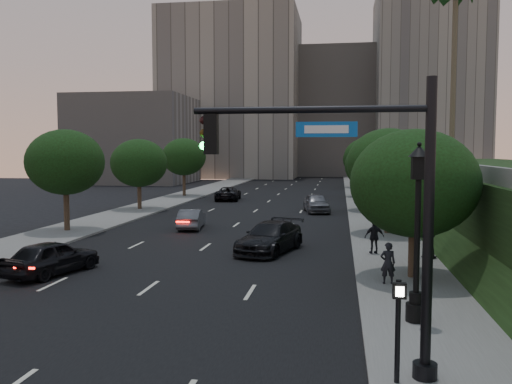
% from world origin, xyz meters
% --- Properties ---
extents(ground, '(160.00, 160.00, 0.00)m').
position_xyz_m(ground, '(0.00, 0.00, 0.00)').
color(ground, black).
rests_on(ground, ground).
extents(road_surface, '(16.00, 140.00, 0.02)m').
position_xyz_m(road_surface, '(0.00, 30.00, 0.01)').
color(road_surface, black).
rests_on(road_surface, ground).
extents(sidewalk_right, '(4.50, 140.00, 0.15)m').
position_xyz_m(sidewalk_right, '(10.25, 30.00, 0.07)').
color(sidewalk_right, slate).
rests_on(sidewalk_right, ground).
extents(sidewalk_left, '(4.50, 140.00, 0.15)m').
position_xyz_m(sidewalk_left, '(-10.25, 30.00, 0.07)').
color(sidewalk_left, slate).
rests_on(sidewalk_left, ground).
extents(parapet_wall, '(0.35, 90.00, 0.70)m').
position_xyz_m(parapet_wall, '(13.50, 28.00, 4.35)').
color(parapet_wall, slate).
rests_on(parapet_wall, embankment).
extents(office_block_left, '(26.00, 20.00, 32.00)m').
position_xyz_m(office_block_left, '(-14.00, 92.00, 16.00)').
color(office_block_left, gray).
rests_on(office_block_left, ground).
extents(office_block_mid, '(22.00, 18.00, 26.00)m').
position_xyz_m(office_block_mid, '(6.00, 102.00, 13.00)').
color(office_block_mid, '#9C968F').
rests_on(office_block_mid, ground).
extents(office_block_right, '(20.00, 22.00, 36.00)m').
position_xyz_m(office_block_right, '(24.00, 96.00, 18.00)').
color(office_block_right, gray).
rests_on(office_block_right, ground).
extents(office_block_filler, '(18.00, 16.00, 14.00)m').
position_xyz_m(office_block_filler, '(-26.00, 70.00, 7.00)').
color(office_block_filler, '#9C968F').
rests_on(office_block_filler, ground).
extents(tree_right_a, '(5.20, 5.20, 6.24)m').
position_xyz_m(tree_right_a, '(10.30, 8.00, 4.02)').
color(tree_right_a, '#38281C').
rests_on(tree_right_a, ground).
extents(tree_right_b, '(5.20, 5.20, 6.74)m').
position_xyz_m(tree_right_b, '(10.30, 20.00, 4.52)').
color(tree_right_b, '#38281C').
rests_on(tree_right_b, ground).
extents(tree_right_c, '(5.20, 5.20, 6.24)m').
position_xyz_m(tree_right_c, '(10.30, 33.00, 4.02)').
color(tree_right_c, '#38281C').
rests_on(tree_right_c, ground).
extents(tree_right_d, '(5.20, 5.20, 6.74)m').
position_xyz_m(tree_right_d, '(10.30, 47.00, 4.52)').
color(tree_right_d, '#38281C').
rests_on(tree_right_d, ground).
extents(tree_right_e, '(5.20, 5.20, 6.24)m').
position_xyz_m(tree_right_e, '(10.30, 62.00, 4.02)').
color(tree_right_e, '#38281C').
rests_on(tree_right_e, ground).
extents(tree_left_b, '(5.00, 5.00, 6.71)m').
position_xyz_m(tree_left_b, '(-10.30, 18.00, 4.58)').
color(tree_left_b, '#38281C').
rests_on(tree_left_b, ground).
extents(tree_left_c, '(5.00, 5.00, 6.34)m').
position_xyz_m(tree_left_c, '(-10.30, 31.00, 4.21)').
color(tree_left_c, '#38281C').
rests_on(tree_left_c, ground).
extents(tree_left_d, '(5.00, 5.00, 6.71)m').
position_xyz_m(tree_left_d, '(-10.30, 45.00, 4.58)').
color(tree_left_d, '#38281C').
rests_on(tree_left_d, ground).
extents(traffic_signal_mast, '(5.68, 0.56, 7.00)m').
position_xyz_m(traffic_signal_mast, '(8.18, -2.25, 3.67)').
color(traffic_signal_mast, black).
rests_on(traffic_signal_mast, ground).
extents(street_lamp, '(0.64, 0.64, 5.62)m').
position_xyz_m(street_lamp, '(9.63, 1.99, 2.63)').
color(street_lamp, black).
rests_on(street_lamp, ground).
extents(pedestrian_signal, '(0.30, 0.33, 2.50)m').
position_xyz_m(pedestrian_signal, '(8.62, -2.64, 1.57)').
color(pedestrian_signal, black).
rests_on(pedestrian_signal, ground).
extents(sedan_near_left, '(2.97, 4.79, 1.52)m').
position_xyz_m(sedan_near_left, '(-4.93, 6.64, 0.76)').
color(sedan_near_left, black).
rests_on(sedan_near_left, ground).
extents(sedan_mid_left, '(1.94, 4.28, 1.36)m').
position_xyz_m(sedan_mid_left, '(-2.68, 20.76, 0.68)').
color(sedan_mid_left, '#4E5055').
rests_on(sedan_mid_left, ground).
extents(sedan_far_left, '(2.87, 5.40, 1.45)m').
position_xyz_m(sedan_far_left, '(-4.45, 41.62, 0.72)').
color(sedan_far_left, black).
rests_on(sedan_far_left, ground).
extents(sedan_near_right, '(3.59, 5.85, 1.58)m').
position_xyz_m(sedan_near_right, '(3.71, 13.15, 0.79)').
color(sedan_near_right, black).
rests_on(sedan_near_right, ground).
extents(sedan_far_right, '(2.78, 5.06, 1.63)m').
position_xyz_m(sedan_far_right, '(5.32, 31.82, 0.81)').
color(sedan_far_right, '#5C5E64').
rests_on(sedan_far_right, ground).
extents(pedestrian_a, '(0.64, 0.45, 1.64)m').
position_xyz_m(pedestrian_a, '(9.19, 6.63, 0.97)').
color(pedestrian_a, black).
rests_on(pedestrian_a, sidewalk_right).
extents(pedestrian_b, '(1.03, 0.85, 1.92)m').
position_xyz_m(pedestrian_b, '(11.53, 12.19, 1.11)').
color(pedestrian_b, black).
rests_on(pedestrian_b, sidewalk_right).
extents(pedestrian_c, '(1.08, 0.67, 1.72)m').
position_xyz_m(pedestrian_c, '(9.06, 12.84, 1.01)').
color(pedestrian_c, black).
rests_on(pedestrian_c, sidewalk_right).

